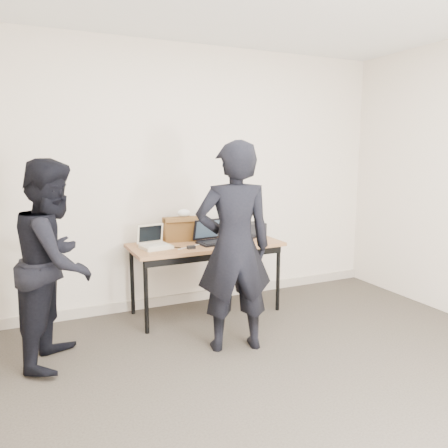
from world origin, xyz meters
TOP-DOWN VIEW (x-y plane):
  - room at (0.00, 0.00)m, footprint 4.60×4.60m
  - desk at (0.02, 1.87)m, footprint 1.51×0.67m
  - laptop_beige at (-0.50, 1.88)m, footprint 0.31×0.30m
  - laptop_center at (0.08, 1.86)m, footprint 0.33×0.32m
  - laptop_right at (0.46, 2.00)m, footprint 0.41×0.41m
  - leather_satchel at (-0.16, 2.09)m, footprint 0.37×0.21m
  - tissue at (-0.13, 2.10)m, footprint 0.14×0.11m
  - equipment_box at (0.65, 2.06)m, footprint 0.25×0.21m
  - power_brick at (-0.20, 1.70)m, footprint 0.08×0.05m
  - cables at (0.07, 1.87)m, footprint 1.16×0.43m
  - person_typist at (-0.07, 1.03)m, footprint 0.70×0.53m
  - person_observer at (-1.41, 1.41)m, footprint 0.84×0.93m
  - baseboard at (0.00, 2.23)m, footprint 4.50×0.03m

SIDE VIEW (x-z plane):
  - baseboard at x=0.00m, z-range 0.00..0.10m
  - desk at x=0.02m, z-range 0.30..1.02m
  - cables at x=0.07m, z-range 0.72..0.73m
  - power_brick at x=-0.20m, z-range 0.72..0.75m
  - laptop_beige at x=-0.50m, z-range 0.66..0.87m
  - laptop_right at x=0.46m, z-range 0.66..0.88m
  - laptop_center at x=0.08m, z-range 0.66..0.89m
  - equipment_box at x=0.65m, z-range 0.72..0.85m
  - person_observer at x=-1.41m, z-range 0.00..1.58m
  - leather_satchel at x=-0.16m, z-range 0.72..0.97m
  - person_typist at x=-0.07m, z-range 0.00..1.71m
  - tissue at x=-0.13m, z-range 0.97..1.04m
  - room at x=0.00m, z-range -0.05..2.75m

